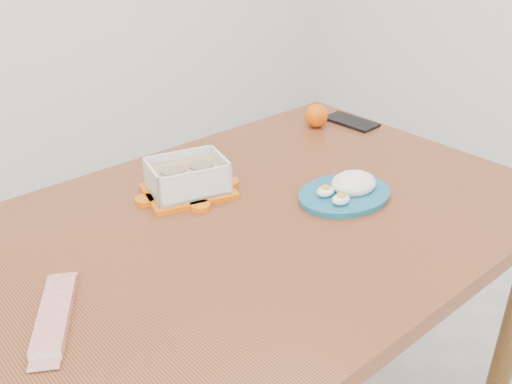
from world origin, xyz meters
TOP-DOWN VIEW (x-y plane):
  - dining_table at (-0.09, 0.00)m, footprint 1.31×0.90m
  - food_container at (-0.15, 0.18)m, footprint 0.22×0.19m
  - orange_fruit at (0.37, 0.30)m, footprint 0.07×0.07m
  - rice_plate at (0.12, -0.06)m, footprint 0.24×0.24m
  - candy_bar at (-0.55, -0.04)m, footprint 0.14×0.19m
  - smartphone at (0.47, 0.25)m, footprint 0.09×0.16m

SIDE VIEW (x-z plane):
  - dining_table at x=-0.09m, z-range 0.28..1.03m
  - smartphone at x=0.47m, z-range 0.75..0.76m
  - candy_bar at x=-0.55m, z-range 0.75..0.77m
  - rice_plate at x=0.12m, z-range 0.74..0.80m
  - orange_fruit at x=0.37m, z-range 0.75..0.82m
  - food_container at x=-0.15m, z-range 0.75..0.83m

